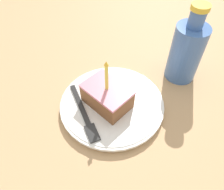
% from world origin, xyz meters
% --- Properties ---
extents(ground_plane, '(2.40, 2.40, 0.04)m').
position_xyz_m(ground_plane, '(0.00, 0.00, -0.02)').
color(ground_plane, tan).
rests_on(ground_plane, ground).
extents(plate, '(0.26, 0.26, 0.02)m').
position_xyz_m(plate, '(-0.03, -0.01, 0.01)').
color(plate, white).
rests_on(plate, ground_plane).
extents(cake_slice, '(0.08, 0.11, 0.14)m').
position_xyz_m(cake_slice, '(-0.04, 0.00, 0.05)').
color(cake_slice, brown).
rests_on(cake_slice, plate).
extents(fork, '(0.08, 0.17, 0.00)m').
position_xyz_m(fork, '(-0.10, 0.01, 0.02)').
color(fork, '#262626').
rests_on(fork, plate).
extents(bottle, '(0.08, 0.08, 0.21)m').
position_xyz_m(bottle, '(0.19, -0.06, 0.09)').
color(bottle, '#3F66A5').
rests_on(bottle, ground_plane).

